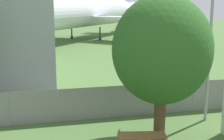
% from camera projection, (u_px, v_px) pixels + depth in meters
% --- Properties ---
extents(perimeter_fence, '(56.07, 0.07, 1.77)m').
position_uv_depth(perimeter_fence, '(152.00, 99.00, 17.35)').
color(perimeter_fence, gray).
rests_on(perimeter_fence, ground).
extents(airplane, '(32.98, 39.96, 14.17)m').
position_uv_depth(airplane, '(81.00, 13.00, 52.93)').
color(airplane, silver).
rests_on(airplane, ground).
extents(tree_behind_benches, '(4.32, 4.32, 6.51)m').
position_uv_depth(tree_behind_benches, '(162.00, 50.00, 13.38)').
color(tree_behind_benches, brown).
rests_on(tree_behind_benches, ground).
extents(light_mast, '(0.44, 0.44, 8.14)m').
position_uv_depth(light_mast, '(211.00, 27.00, 15.64)').
color(light_mast, '#99999E').
rests_on(light_mast, ground).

